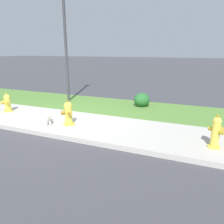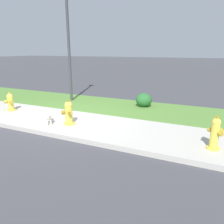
{
  "view_description": "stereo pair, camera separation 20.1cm",
  "coord_description": "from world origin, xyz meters",
  "px_view_note": "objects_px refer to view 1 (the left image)",
  "views": [
    {
      "loc": [
        4.03,
        -5.26,
        2.1
      ],
      "look_at": [
        1.73,
        0.23,
        0.4
      ],
      "focal_mm": 35.0,
      "sensor_mm": 36.0,
      "label": 1
    },
    {
      "loc": [
        4.21,
        -5.18,
        2.1
      ],
      "look_at": [
        1.73,
        0.23,
        0.4
      ],
      "focal_mm": 35.0,
      "sensor_mm": 36.0,
      "label": 2
    }
  ],
  "objects_px": {
    "fire_hydrant_at_driveway": "(216,132)",
    "small_white_dog": "(47,117)",
    "fire_hydrant_near_corner": "(68,113)",
    "shrub_bush_far_verge": "(142,100)",
    "street_lamp": "(64,22)",
    "fire_hydrant_mid_block": "(7,103)"
  },
  "relations": [
    {
      "from": "fire_hydrant_at_driveway",
      "to": "fire_hydrant_near_corner",
      "type": "distance_m",
      "value": 3.84
    },
    {
      "from": "fire_hydrant_at_driveway",
      "to": "small_white_dog",
      "type": "height_order",
      "value": "fire_hydrant_at_driveway"
    },
    {
      "from": "street_lamp",
      "to": "shrub_bush_far_verge",
      "type": "relative_size",
      "value": 7.83
    },
    {
      "from": "shrub_bush_far_verge",
      "to": "fire_hydrant_near_corner",
      "type": "bearing_deg",
      "value": -115.03
    },
    {
      "from": "street_lamp",
      "to": "shrub_bush_far_verge",
      "type": "distance_m",
      "value": 4.28
    },
    {
      "from": "shrub_bush_far_verge",
      "to": "street_lamp",
      "type": "bearing_deg",
      "value": -175.14
    },
    {
      "from": "fire_hydrant_near_corner",
      "to": "shrub_bush_far_verge",
      "type": "bearing_deg",
      "value": -64.9
    },
    {
      "from": "fire_hydrant_mid_block",
      "to": "small_white_dog",
      "type": "height_order",
      "value": "fire_hydrant_mid_block"
    },
    {
      "from": "fire_hydrant_mid_block",
      "to": "fire_hydrant_at_driveway",
      "type": "bearing_deg",
      "value": -137.09
    },
    {
      "from": "fire_hydrant_mid_block",
      "to": "fire_hydrant_near_corner",
      "type": "bearing_deg",
      "value": -141.14
    },
    {
      "from": "small_white_dog",
      "to": "street_lamp",
      "type": "relative_size",
      "value": 0.09
    },
    {
      "from": "fire_hydrant_at_driveway",
      "to": "shrub_bush_far_verge",
      "type": "height_order",
      "value": "fire_hydrant_at_driveway"
    },
    {
      "from": "fire_hydrant_at_driveway",
      "to": "shrub_bush_far_verge",
      "type": "bearing_deg",
      "value": 170.0
    },
    {
      "from": "fire_hydrant_at_driveway",
      "to": "fire_hydrant_near_corner",
      "type": "bearing_deg",
      "value": -140.45
    },
    {
      "from": "fire_hydrant_at_driveway",
      "to": "small_white_dog",
      "type": "distance_m",
      "value": 4.42
    },
    {
      "from": "fire_hydrant_near_corner",
      "to": "small_white_dog",
      "type": "bearing_deg",
      "value": 70.02
    },
    {
      "from": "fire_hydrant_mid_block",
      "to": "fire_hydrant_near_corner",
      "type": "relative_size",
      "value": 0.91
    },
    {
      "from": "fire_hydrant_near_corner",
      "to": "fire_hydrant_mid_block",
      "type": "bearing_deg",
      "value": 42.2
    },
    {
      "from": "fire_hydrant_near_corner",
      "to": "street_lamp",
      "type": "relative_size",
      "value": 0.15
    },
    {
      "from": "shrub_bush_far_verge",
      "to": "small_white_dog",
      "type": "bearing_deg",
      "value": -121.79
    },
    {
      "from": "fire_hydrant_near_corner",
      "to": "shrub_bush_far_verge",
      "type": "height_order",
      "value": "fire_hydrant_near_corner"
    },
    {
      "from": "fire_hydrant_at_driveway",
      "to": "small_white_dog",
      "type": "bearing_deg",
      "value": -137.62
    }
  ]
}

